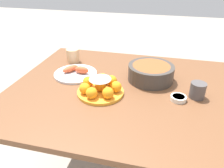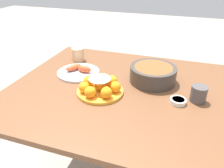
# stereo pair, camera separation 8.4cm
# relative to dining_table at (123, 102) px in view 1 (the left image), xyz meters

# --- Properties ---
(dining_table) EXTENTS (1.28, 1.06, 0.77)m
(dining_table) POSITION_rel_dining_table_xyz_m (0.00, 0.00, 0.00)
(dining_table) COLOR brown
(dining_table) RESTS_ON ground_plane
(cake_plate) EXTENTS (0.25, 0.25, 0.10)m
(cake_plate) POSITION_rel_dining_table_xyz_m (-0.11, -0.09, 0.13)
(cake_plate) COLOR gold
(cake_plate) RESTS_ON dining_table
(serving_bowl) EXTENTS (0.27, 0.27, 0.10)m
(serving_bowl) POSITION_rel_dining_table_xyz_m (0.14, 0.13, 0.15)
(serving_bowl) COLOR #3D3833
(serving_bowl) RESTS_ON dining_table
(sauce_bowl) EXTENTS (0.08, 0.08, 0.02)m
(sauce_bowl) POSITION_rel_dining_table_xyz_m (0.30, -0.06, 0.11)
(sauce_bowl) COLOR silver
(sauce_bowl) RESTS_ON dining_table
(seafood_platter) EXTENTS (0.27, 0.27, 0.06)m
(seafood_platter) POSITION_rel_dining_table_xyz_m (-0.32, 0.09, 0.11)
(seafood_platter) COLOR silver
(seafood_platter) RESTS_ON dining_table
(cup_near) EXTENTS (0.08, 0.08, 0.08)m
(cup_near) POSITION_rel_dining_table_xyz_m (0.40, -0.01, 0.14)
(cup_near) COLOR #4C4747
(cup_near) RESTS_ON dining_table
(cup_far) EXTENTS (0.09, 0.09, 0.09)m
(cup_far) POSITION_rel_dining_table_xyz_m (-0.42, 0.28, 0.14)
(cup_far) COLOR #DBB27F
(cup_far) RESTS_ON dining_table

